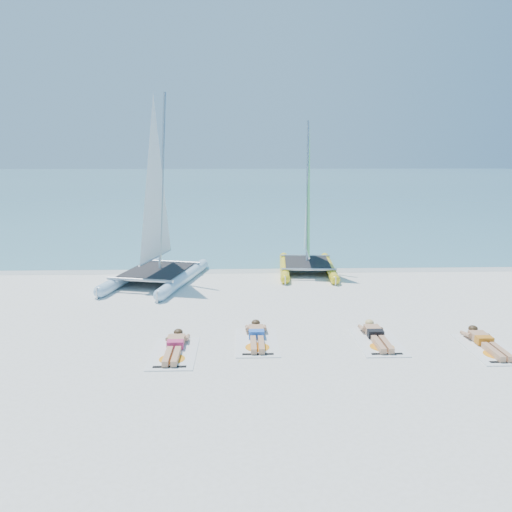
{
  "coord_description": "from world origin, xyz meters",
  "views": [
    {
      "loc": [
        -0.81,
        -13.11,
        4.41
      ],
      "look_at": [
        -0.35,
        1.2,
        1.41
      ],
      "focal_mm": 35.0,
      "sensor_mm": 36.0,
      "label": 1
    }
  ],
  "objects": [
    {
      "name": "ground",
      "position": [
        0.0,
        0.0,
        0.0
      ],
      "size": [
        140.0,
        140.0,
        0.0
      ],
      "primitive_type": "plane",
      "color": "white",
      "rests_on": "ground"
    },
    {
      "name": "sunbather_a",
      "position": [
        -2.3,
        -2.44,
        0.12
      ],
      "size": [
        0.37,
        1.73,
        0.26
      ],
      "color": "tan",
      "rests_on": "towel_a"
    },
    {
      "name": "towel_a",
      "position": [
        -2.3,
        -2.63,
        0.01
      ],
      "size": [
        1.0,
        1.85,
        0.02
      ],
      "primitive_type": "cube",
      "color": "white",
      "rests_on": "ground"
    },
    {
      "name": "towel_d",
      "position": [
        4.83,
        -2.61,
        0.01
      ],
      "size": [
        1.0,
        1.85,
        0.02
      ],
      "primitive_type": "cube",
      "color": "white",
      "rests_on": "ground"
    },
    {
      "name": "wet_sand_strip",
      "position": [
        0.0,
        5.5,
        0.0
      ],
      "size": [
        140.0,
        1.4,
        0.01
      ],
      "primitive_type": "cube",
      "color": "beige",
      "rests_on": "ground"
    },
    {
      "name": "sea",
      "position": [
        0.0,
        63.0,
        0.01
      ],
      "size": [
        140.0,
        115.0,
        0.01
      ],
      "primitive_type": "cube",
      "color": "#69ACAF",
      "rests_on": "ground"
    },
    {
      "name": "catamaran_yellow",
      "position": [
        1.71,
        5.47,
        1.81
      ],
      "size": [
        2.31,
        4.58,
        5.75
      ],
      "rotation": [
        0.0,
        0.0,
        -0.07
      ],
      "color": "yellow",
      "rests_on": "ground"
    },
    {
      "name": "towel_c",
      "position": [
        2.43,
        -2.1,
        0.01
      ],
      "size": [
        1.0,
        1.85,
        0.02
      ],
      "primitive_type": "cube",
      "color": "white",
      "rests_on": "ground"
    },
    {
      "name": "sunbather_d",
      "position": [
        4.83,
        -2.42,
        0.12
      ],
      "size": [
        0.37,
        1.73,
        0.26
      ],
      "color": "tan",
      "rests_on": "towel_d"
    },
    {
      "name": "sunbather_b",
      "position": [
        -0.43,
        -1.83,
        0.12
      ],
      "size": [
        0.37,
        1.73,
        0.26
      ],
      "color": "tan",
      "rests_on": "towel_b"
    },
    {
      "name": "catamaran_blue",
      "position": [
        -3.67,
        3.78,
        1.99
      ],
      "size": [
        3.4,
        5.28,
        6.65
      ],
      "rotation": [
        0.0,
        0.0,
        -0.23
      ],
      "color": "#A3B9D7",
      "rests_on": "ground"
    },
    {
      "name": "towel_b",
      "position": [
        -0.43,
        -2.02,
        0.01
      ],
      "size": [
        1.0,
        1.85,
        0.02
      ],
      "primitive_type": "cube",
      "color": "white",
      "rests_on": "ground"
    },
    {
      "name": "sunbather_c",
      "position": [
        2.43,
        -1.91,
        0.12
      ],
      "size": [
        0.37,
        1.73,
        0.26
      ],
      "color": "tan",
      "rests_on": "towel_c"
    }
  ]
}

